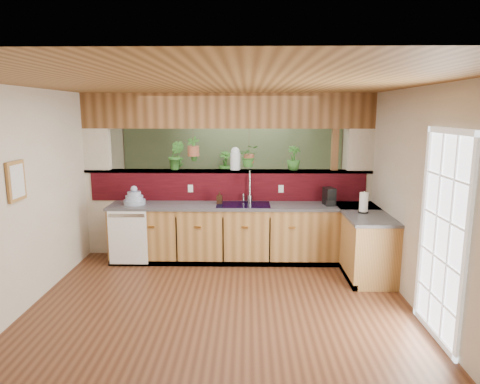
{
  "coord_description": "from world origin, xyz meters",
  "views": [
    {
      "loc": [
        0.31,
        -5.47,
        2.32
      ],
      "look_at": [
        0.2,
        0.7,
        1.15
      ],
      "focal_mm": 32.0,
      "sensor_mm": 36.0,
      "label": 1
    }
  ],
  "objects_px": {
    "faucet": "(249,185)",
    "shelving_console": "(203,200)",
    "glass_jar": "(235,159)",
    "dish_stack": "(134,199)",
    "coffee_maker": "(329,197)",
    "soap_dispenser": "(220,198)",
    "paper_towel": "(364,203)"
  },
  "relations": [
    {
      "from": "soap_dispenser",
      "to": "faucet",
      "type": "bearing_deg",
      "value": 10.22
    },
    {
      "from": "dish_stack",
      "to": "coffee_maker",
      "type": "distance_m",
      "value": 3.0
    },
    {
      "from": "coffee_maker",
      "to": "paper_towel",
      "type": "bearing_deg",
      "value": -62.45
    },
    {
      "from": "soap_dispenser",
      "to": "coffee_maker",
      "type": "xyz_separation_m",
      "value": [
        1.69,
        -0.07,
        0.03
      ]
    },
    {
      "from": "faucet",
      "to": "glass_jar",
      "type": "bearing_deg",
      "value": 135.36
    },
    {
      "from": "glass_jar",
      "to": "shelving_console",
      "type": "height_order",
      "value": "glass_jar"
    },
    {
      "from": "coffee_maker",
      "to": "paper_towel",
      "type": "xyz_separation_m",
      "value": [
        0.39,
        -0.5,
        0.02
      ]
    },
    {
      "from": "soap_dispenser",
      "to": "shelving_console",
      "type": "distance_m",
      "value": 2.32
    },
    {
      "from": "shelving_console",
      "to": "coffee_maker",
      "type": "bearing_deg",
      "value": -27.26
    },
    {
      "from": "faucet",
      "to": "coffee_maker",
      "type": "relative_size",
      "value": 1.95
    },
    {
      "from": "faucet",
      "to": "shelving_console",
      "type": "xyz_separation_m",
      "value": [
        -0.96,
        2.12,
        -0.68
      ]
    },
    {
      "from": "faucet",
      "to": "paper_towel",
      "type": "distance_m",
      "value": 1.75
    },
    {
      "from": "soap_dispenser",
      "to": "paper_towel",
      "type": "bearing_deg",
      "value": -15.3
    },
    {
      "from": "dish_stack",
      "to": "shelving_console",
      "type": "relative_size",
      "value": 0.22
    },
    {
      "from": "paper_towel",
      "to": "shelving_console",
      "type": "xyz_separation_m",
      "value": [
        -2.58,
        2.78,
        -0.54
      ]
    },
    {
      "from": "paper_towel",
      "to": "glass_jar",
      "type": "distance_m",
      "value": 2.11
    },
    {
      "from": "dish_stack",
      "to": "soap_dispenser",
      "type": "height_order",
      "value": "dish_stack"
    },
    {
      "from": "glass_jar",
      "to": "dish_stack",
      "type": "bearing_deg",
      "value": -166.36
    },
    {
      "from": "faucet",
      "to": "dish_stack",
      "type": "relative_size",
      "value": 1.56
    },
    {
      "from": "faucet",
      "to": "paper_towel",
      "type": "relative_size",
      "value": 1.67
    },
    {
      "from": "soap_dispenser",
      "to": "shelving_console",
      "type": "height_order",
      "value": "soap_dispenser"
    },
    {
      "from": "glass_jar",
      "to": "shelving_console",
      "type": "xyz_separation_m",
      "value": [
        -0.74,
        1.9,
        -1.07
      ]
    },
    {
      "from": "soap_dispenser",
      "to": "glass_jar",
      "type": "distance_m",
      "value": 0.7
    },
    {
      "from": "dish_stack",
      "to": "coffee_maker",
      "type": "bearing_deg",
      "value": -0.04
    },
    {
      "from": "dish_stack",
      "to": "soap_dispenser",
      "type": "bearing_deg",
      "value": 2.99
    },
    {
      "from": "faucet",
      "to": "paper_towel",
      "type": "xyz_separation_m",
      "value": [
        1.62,
        -0.65,
        -0.14
      ]
    },
    {
      "from": "faucet",
      "to": "glass_jar",
      "type": "xyz_separation_m",
      "value": [
        -0.23,
        0.22,
        0.39
      ]
    },
    {
      "from": "faucet",
      "to": "coffee_maker",
      "type": "xyz_separation_m",
      "value": [
        1.22,
        -0.15,
        -0.16
      ]
    },
    {
      "from": "dish_stack",
      "to": "soap_dispenser",
      "type": "distance_m",
      "value": 1.32
    },
    {
      "from": "faucet",
      "to": "soap_dispenser",
      "type": "xyz_separation_m",
      "value": [
        -0.47,
        -0.08,
        -0.18
      ]
    },
    {
      "from": "soap_dispenser",
      "to": "paper_towel",
      "type": "xyz_separation_m",
      "value": [
        2.08,
        -0.57,
        0.05
      ]
    },
    {
      "from": "dish_stack",
      "to": "coffee_maker",
      "type": "relative_size",
      "value": 1.25
    }
  ]
}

